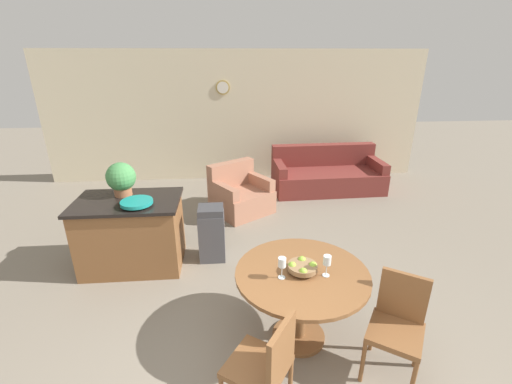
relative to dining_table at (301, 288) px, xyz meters
name	(u,v)px	position (x,y,z in m)	size (l,w,h in m)	color
wall_back	(237,117)	(-0.43, 4.82, 0.76)	(8.00, 0.09, 2.70)	beige
dining_table	(301,288)	(0.00, 0.00, 0.00)	(1.21, 1.21, 0.76)	brown
dining_chair_near_left	(266,364)	(-0.41, -0.73, -0.08)	(0.58, 0.58, 0.91)	brown
dining_chair_near_right	(398,321)	(0.73, -0.41, -0.08)	(0.58, 0.58, 0.91)	brown
fruit_bowl	(302,267)	(0.00, 0.00, 0.23)	(0.27, 0.27, 0.10)	olive
wine_glass_left	(282,263)	(-0.20, -0.07, 0.32)	(0.07, 0.07, 0.20)	silver
wine_glass_right	(327,261)	(0.20, -0.07, 0.32)	(0.07, 0.07, 0.20)	silver
kitchen_island	(132,233)	(-1.89, 1.43, -0.13)	(1.27, 0.82, 0.92)	brown
teal_bowl	(137,202)	(-1.72, 1.25, 0.37)	(0.37, 0.37, 0.07)	teal
potted_plant	(121,178)	(-1.97, 1.60, 0.56)	(0.36, 0.36, 0.43)	#A36642
trash_bin	(212,233)	(-0.88, 1.50, -0.21)	(0.34, 0.31, 0.76)	#47474C
couch	(327,175)	(1.36, 3.92, -0.30)	(2.19, 1.06, 0.86)	maroon
armchair	(240,196)	(-0.44, 2.98, -0.30)	(1.19, 1.17, 0.84)	#A87056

